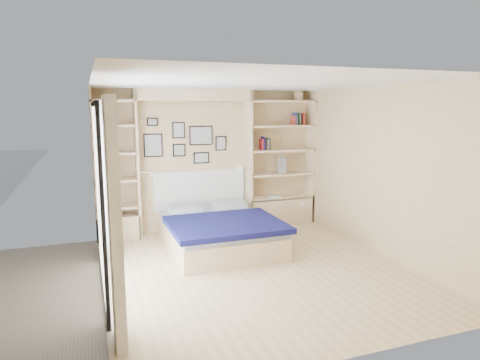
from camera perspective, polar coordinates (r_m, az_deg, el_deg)
name	(u,v)px	position (r m, az deg, el deg)	size (l,w,h in m)	color
ground	(255,269)	(6.00, 1.97, -11.79)	(4.50, 4.50, 0.00)	beige
room_shell	(199,177)	(7.00, -5.55, 0.45)	(4.50, 4.50, 4.50)	#D8B27F
bed	(219,231)	(6.80, -2.82, -6.78)	(1.67, 2.22, 1.07)	#D7B98C
photo_gallery	(184,141)	(7.60, -7.42, 5.14)	(1.48, 0.02, 0.82)	black
reading_lamps	(196,171)	(7.48, -5.83, 1.21)	(1.92, 0.12, 0.15)	silver
shelf_decor	(269,135)	(7.93, 3.90, 6.00)	(3.54, 0.23, 2.03)	#A51E1E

